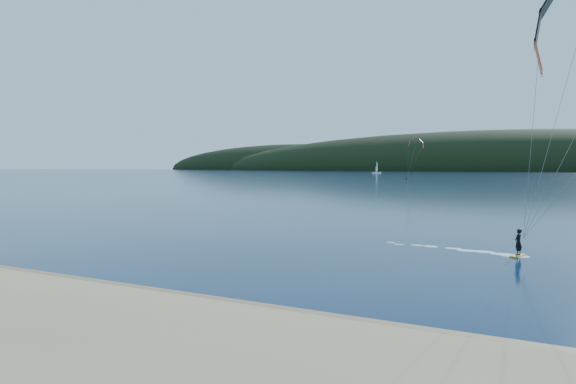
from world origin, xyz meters
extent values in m
plane|color=#081F3D|center=(0.00, 0.00, 0.00)|extent=(1800.00, 1800.00, 0.00)
cube|color=#7E6449|center=(0.00, 4.50, 0.05)|extent=(220.00, 2.50, 0.10)
ellipsoid|color=black|center=(-50.00, 720.00, 0.00)|extent=(840.00, 280.00, 110.00)
ellipsoid|color=black|center=(-380.00, 780.00, 0.00)|extent=(520.00, 220.00, 90.00)
cube|color=yellow|center=(12.47, 24.66, 0.05)|extent=(1.06, 1.60, 0.09)
imported|color=black|center=(12.47, 24.66, 1.03)|extent=(0.69, 0.81, 1.88)
cylinder|color=gray|center=(15.24, 21.06, 7.40)|extent=(0.02, 0.02, 14.56)
cube|color=yellow|center=(-37.85, 199.80, 0.04)|extent=(1.20, 1.03, 0.07)
imported|color=black|center=(-37.85, 199.80, 0.81)|extent=(0.92, 0.88, 1.49)
cylinder|color=gray|center=(-35.14, 196.79, 7.91)|extent=(0.02, 0.02, 15.52)
cube|color=white|center=(-113.72, 406.05, 0.47)|extent=(7.64, 2.84, 1.32)
cylinder|color=white|center=(-113.72, 406.05, 5.64)|extent=(0.19, 0.19, 10.34)
cube|color=white|center=(-113.67, 407.36, 5.64)|extent=(0.19, 2.44, 7.52)
cube|color=white|center=(-113.67, 404.54, 3.76)|extent=(0.16, 1.88, 4.70)
camera|label=1|loc=(13.78, -13.83, 6.40)|focal=30.99mm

